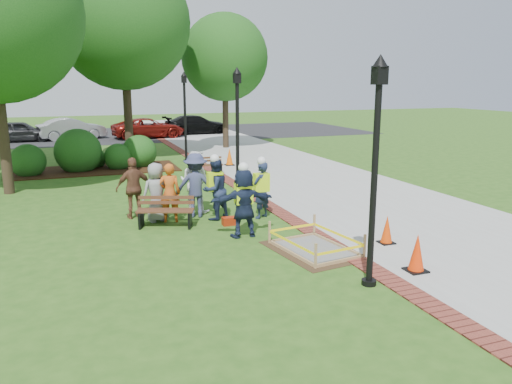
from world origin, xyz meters
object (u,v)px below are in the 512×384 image
object	(u,v)px
lamp_near	(375,156)
hivis_worker_c	(215,187)
hivis_worker_a	(244,200)
hivis_worker_b	(261,188)
wet_concrete_pad	(315,241)
bench_near	(166,218)
cone_front	(417,254)

from	to	relation	value
lamp_near	hivis_worker_c	xyz separation A→B (m)	(-1.48, 5.51, -1.56)
hivis_worker_a	hivis_worker_b	world-z (taller)	hivis_worker_a
lamp_near	hivis_worker_c	bearing A→B (deg)	105.03
wet_concrete_pad	lamp_near	xyz separation A→B (m)	(0.08, -2.13, 2.25)
wet_concrete_pad	lamp_near	distance (m)	3.10
bench_near	cone_front	bearing A→B (deg)	-49.83
lamp_near	hivis_worker_a	distance (m)	4.21
bench_near	hivis_worker_b	bearing A→B (deg)	-0.25
hivis_worker_a	hivis_worker_b	xyz separation A→B (m)	(1.04, 1.49, -0.05)
hivis_worker_c	hivis_worker_b	bearing A→B (deg)	-14.19
lamp_near	bench_near	bearing A→B (deg)	119.48
bench_near	hivis_worker_c	xyz separation A→B (m)	(1.46, 0.31, 0.66)
bench_near	wet_concrete_pad	bearing A→B (deg)	-46.99
cone_front	hivis_worker_a	world-z (taller)	hivis_worker_a
wet_concrete_pad	hivis_worker_b	size ratio (longest dim) A/B	1.43
lamp_near	hivis_worker_c	distance (m)	5.92
hivis_worker_b	hivis_worker_c	size ratio (longest dim) A/B	0.95
hivis_worker_b	wet_concrete_pad	bearing A→B (deg)	-87.24
bench_near	hivis_worker_c	bearing A→B (deg)	11.83
bench_near	hivis_worker_a	xyz separation A→B (m)	(1.68, -1.50, 0.67)
bench_near	hivis_worker_a	distance (m)	2.36
bench_near	lamp_near	xyz separation A→B (m)	(2.94, -5.21, 2.22)
hivis_worker_c	hivis_worker_a	bearing A→B (deg)	-82.99
wet_concrete_pad	bench_near	size ratio (longest dim) A/B	1.61
wet_concrete_pad	hivis_worker_a	bearing A→B (deg)	126.98
wet_concrete_pad	hivis_worker_c	bearing A→B (deg)	112.58
hivis_worker_a	wet_concrete_pad	bearing A→B (deg)	-53.02
cone_front	wet_concrete_pad	bearing A→B (deg)	125.03
hivis_worker_a	hivis_worker_b	bearing A→B (deg)	55.22
bench_near	lamp_near	bearing A→B (deg)	-60.52
lamp_near	hivis_worker_b	size ratio (longest dim) A/B	2.42
wet_concrete_pad	cone_front	world-z (taller)	cone_front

